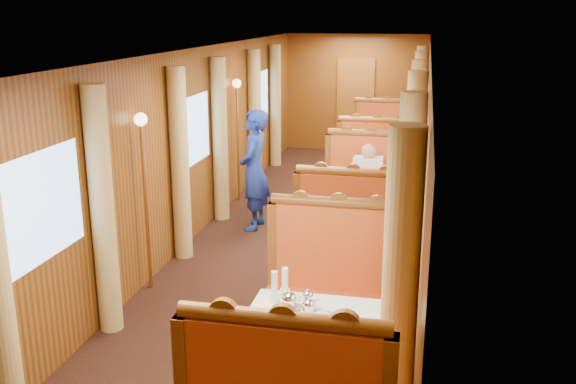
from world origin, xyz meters
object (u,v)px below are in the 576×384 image
(table_far, at_px, (381,160))
(banquette_far_aft, at_px, (385,146))
(teapot_left, at_px, (289,307))
(rose_vase_far, at_px, (384,130))
(banquette_mid_aft, at_px, (368,195))
(teapot_right, at_px, (309,311))
(rose_vase_mid, at_px, (362,177))
(table_near, at_px, (316,358))
(steward, at_px, (254,170))
(passenger, at_px, (367,178))
(banquette_mid_fwd, at_px, (352,243))
(table_mid, at_px, (361,220))
(banquette_far_fwd, at_px, (376,171))
(tea_tray, at_px, (307,315))
(teapot_back, at_px, (308,302))
(banquette_near_aft, at_px, (334,297))
(fruit_plate, at_px, (350,320))

(table_far, relative_size, banquette_far_aft, 0.78)
(teapot_left, xyz_separation_m, rose_vase_far, (0.23, 7.07, 0.10))
(banquette_mid_aft, bearing_deg, teapot_right, -90.55)
(banquette_far_aft, bearing_deg, rose_vase_far, -87.76)
(banquette_far_aft, bearing_deg, teapot_right, -90.31)
(table_far, bearing_deg, teapot_right, -90.36)
(rose_vase_mid, bearing_deg, table_near, -89.83)
(steward, bearing_deg, passenger, 98.99)
(banquette_mid_fwd, bearing_deg, table_mid, 90.00)
(teapot_left, bearing_deg, table_far, 90.77)
(banquette_far_aft, xyz_separation_m, teapot_right, (-0.04, -8.10, 0.38))
(table_mid, xyz_separation_m, banquette_far_fwd, (0.00, 2.49, 0.05))
(teapot_right, xyz_separation_m, rose_vase_far, (0.08, 7.08, 0.12))
(table_far, relative_size, rose_vase_far, 2.92)
(table_near, bearing_deg, passenger, 90.00)
(table_near, distance_m, table_far, 7.00)
(banquette_mid_fwd, height_order, tea_tray, banquette_mid_fwd)
(banquette_mid_aft, xyz_separation_m, steward, (-1.54, -0.55, 0.42))
(banquette_far_aft, distance_m, teapot_right, 8.10)
(tea_tray, distance_m, rose_vase_mid, 3.58)
(table_near, height_order, rose_vase_mid, rose_vase_mid)
(banquette_mid_aft, relative_size, teapot_left, 7.43)
(tea_tray, bearing_deg, table_far, 89.46)
(tea_tray, distance_m, passenger, 4.28)
(table_far, xyz_separation_m, rose_vase_far, (0.04, 0.00, 0.55))
(passenger, bearing_deg, teapot_back, -91.12)
(banquette_far_aft, relative_size, teapot_left, 7.43)
(rose_vase_far, xyz_separation_m, steward, (-1.58, -3.04, -0.09))
(banquette_near_aft, relative_size, banquette_mid_fwd, 1.00)
(tea_tray, bearing_deg, table_near, 34.78)
(passenger, bearing_deg, banquette_mid_fwd, -90.00)
(teapot_right, bearing_deg, table_near, 70.21)
(banquette_far_fwd, relative_size, rose_vase_far, 3.72)
(banquette_near_aft, bearing_deg, teapot_left, -100.15)
(teapot_left, height_order, fruit_plate, teapot_left)
(banquette_mid_fwd, height_order, teapot_right, banquette_mid_fwd)
(table_near, distance_m, teapot_right, 0.44)
(table_near, height_order, tea_tray, tea_tray)
(table_far, distance_m, fruit_plate, 7.10)
(steward, bearing_deg, rose_vase_mid, 72.96)
(tea_tray, bearing_deg, banquette_mid_aft, 89.17)
(banquette_mid_fwd, xyz_separation_m, banquette_mid_aft, (0.00, 2.03, 0.00))
(banquette_near_aft, bearing_deg, table_near, -90.00)
(banquette_mid_fwd, height_order, banquette_far_aft, same)
(table_far, relative_size, fruit_plate, 5.21)
(fruit_plate, bearing_deg, tea_tray, 173.39)
(table_near, bearing_deg, teapot_right, -118.81)
(steward, bearing_deg, teapot_right, 19.10)
(table_near, bearing_deg, teapot_left, -159.65)
(banquette_far_fwd, bearing_deg, fruit_plate, -87.50)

